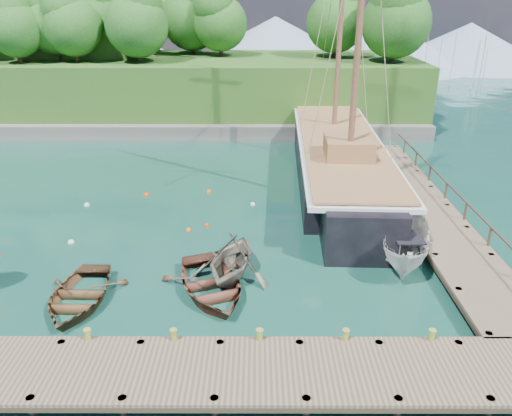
# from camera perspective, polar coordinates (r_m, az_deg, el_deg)

# --- Properties ---
(ground) EXTENTS (160.00, 160.00, 0.00)m
(ground) POSITION_cam_1_polar(r_m,az_deg,el_deg) (22.66, -4.75, -7.96)
(ground) COLOR #133B32
(ground) RESTS_ON ground
(dock_near) EXTENTS (20.00, 3.20, 1.10)m
(dock_near) POSITION_cam_1_polar(r_m,az_deg,el_deg) (17.08, 0.45, -18.21)
(dock_near) COLOR #4D3C31
(dock_near) RESTS_ON ground
(dock_east) EXTENTS (3.20, 24.00, 1.10)m
(dock_east) POSITION_cam_1_polar(r_m,az_deg,el_deg) (30.17, 18.66, 0.08)
(dock_east) COLOR #4D3C31
(dock_east) RESTS_ON ground
(bollard_0) EXTENTS (0.26, 0.26, 0.45)m
(bollard_0) POSITION_cam_1_polar(r_m,az_deg,el_deg) (19.35, -18.35, -15.50)
(bollard_0) COLOR olive
(bollard_0) RESTS_ON ground
(bollard_1) EXTENTS (0.26, 0.26, 0.45)m
(bollard_1) POSITION_cam_1_polar(r_m,az_deg,el_deg) (18.65, -9.21, -16.10)
(bollard_1) COLOR olive
(bollard_1) RESTS_ON ground
(bollard_2) EXTENTS (0.26, 0.26, 0.45)m
(bollard_2) POSITION_cam_1_polar(r_m,az_deg,el_deg) (18.43, 0.42, -16.32)
(bollard_2) COLOR olive
(bollard_2) RESTS_ON ground
(bollard_3) EXTENTS (0.26, 0.26, 0.45)m
(bollard_3) POSITION_cam_1_polar(r_m,az_deg,el_deg) (18.69, 10.04, -16.09)
(bollard_3) COLOR olive
(bollard_3) RESTS_ON ground
(bollard_4) EXTENTS (0.26, 0.26, 0.45)m
(bollard_4) POSITION_cam_1_polar(r_m,az_deg,el_deg) (19.41, 19.13, -15.48)
(bollard_4) COLOR olive
(bollard_4) RESTS_ON ground
(rowboat_0) EXTENTS (3.46, 4.75, 0.97)m
(rowboat_0) POSITION_cam_1_polar(r_m,az_deg,el_deg) (22.17, -19.55, -10.19)
(rowboat_0) COLOR #4E341E
(rowboat_0) RESTS_ON ground
(rowboat_1) EXTENTS (4.49, 4.91, 2.20)m
(rowboat_1) POSITION_cam_1_polar(r_m,az_deg,el_deg) (22.63, -2.81, -7.95)
(rowboat_1) COLOR #5F5B4E
(rowboat_1) RESTS_ON ground
(rowboat_2) EXTENTS (5.16, 6.03, 1.05)m
(rowboat_2) POSITION_cam_1_polar(r_m,az_deg,el_deg) (21.66, -5.16, -9.61)
(rowboat_2) COLOR #562F22
(rowboat_2) RESTS_ON ground
(cabin_boat_white) EXTENTS (3.70, 5.89, 2.13)m
(cabin_boat_white) POSITION_cam_1_polar(r_m,az_deg,el_deg) (24.67, 16.60, -6.15)
(cabin_boat_white) COLOR silver
(cabin_boat_white) RESTS_ON ground
(schooner) EXTENTS (6.32, 29.50, 21.97)m
(schooner) POSITION_cam_1_polar(r_m,az_deg,el_deg) (33.90, 9.48, 5.00)
(schooner) COLOR black
(schooner) RESTS_ON ground
(mooring_buoy_0) EXTENTS (0.33, 0.33, 0.33)m
(mooring_buoy_0) POSITION_cam_1_polar(r_m,az_deg,el_deg) (27.23, -20.37, -3.76)
(mooring_buoy_0) COLOR silver
(mooring_buoy_0) RESTS_ON ground
(mooring_buoy_1) EXTENTS (0.29, 0.29, 0.29)m
(mooring_buoy_1) POSITION_cam_1_polar(r_m,az_deg,el_deg) (27.07, -7.72, -2.56)
(mooring_buoy_1) COLOR orange
(mooring_buoy_1) RESTS_ON ground
(mooring_buoy_2) EXTENTS (0.29, 0.29, 0.29)m
(mooring_buoy_2) POSITION_cam_1_polar(r_m,az_deg,el_deg) (27.47, -5.63, -2.06)
(mooring_buoy_2) COLOR #D73904
(mooring_buoy_2) RESTS_ON ground
(mooring_buoy_3) EXTENTS (0.29, 0.29, 0.29)m
(mooring_buoy_3) POSITION_cam_1_polar(r_m,az_deg,el_deg) (30.03, -0.38, 0.37)
(mooring_buoy_3) COLOR silver
(mooring_buoy_3) RESTS_ON ground
(mooring_buoy_4) EXTENTS (0.36, 0.36, 0.36)m
(mooring_buoy_4) POSITION_cam_1_polar(r_m,az_deg,el_deg) (32.12, -12.40, 1.39)
(mooring_buoy_4) COLOR #F83C00
(mooring_buoy_4) RESTS_ON ground
(mooring_buoy_5) EXTENTS (0.35, 0.35, 0.35)m
(mooring_buoy_5) POSITION_cam_1_polar(r_m,az_deg,el_deg) (32.02, -5.40, 1.78)
(mooring_buoy_5) COLOR #E54F02
(mooring_buoy_5) RESTS_ON ground
(mooring_buoy_6) EXTENTS (0.35, 0.35, 0.35)m
(mooring_buoy_6) POSITION_cam_1_polar(r_m,az_deg,el_deg) (31.58, -18.76, 0.26)
(mooring_buoy_6) COLOR silver
(mooring_buoy_6) RESTS_ON ground
(mooring_buoy_7) EXTENTS (0.31, 0.31, 0.31)m
(mooring_buoy_7) POSITION_cam_1_polar(r_m,az_deg,el_deg) (25.37, -1.19, -4.21)
(mooring_buoy_7) COLOR #F52707
(mooring_buoy_7) RESTS_ON ground
(headland) EXTENTS (51.00, 19.31, 12.90)m
(headland) POSITION_cam_1_polar(r_m,az_deg,el_deg) (53.10, -16.69, 15.81)
(headland) COLOR #474744
(headland) RESTS_ON ground
(distant_ridge) EXTENTS (117.00, 40.00, 10.00)m
(distant_ridge) POSITION_cam_1_polar(r_m,az_deg,el_deg) (89.59, 1.75, 18.73)
(distant_ridge) COLOR #728CA5
(distant_ridge) RESTS_ON ground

